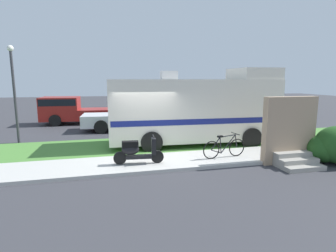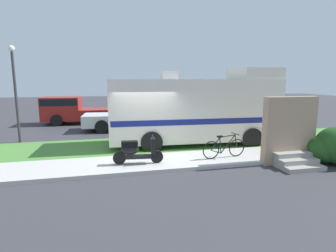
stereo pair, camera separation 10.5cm
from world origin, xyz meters
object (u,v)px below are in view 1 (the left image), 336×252
Objects in this scene: pickup_truck_far at (74,110)px; scooter at (137,151)px; bottle_green at (302,152)px; bicycle at (224,148)px; street_lamp_post at (14,85)px; motorhome_rv at (196,109)px; pickup_truck_near at (139,114)px.

scooter is at bearing -74.14° from pickup_truck_far.
bottle_green is at bearing -49.07° from pickup_truck_far.
bicycle is 9.89m from street_lamp_post.
bottle_green is at bearing -43.21° from motorhome_rv.
scooter reaches higher than bicycle.
street_lamp_post is at bearing 154.86° from bottle_green.
pickup_truck_far is (-6.02, 7.64, -0.69)m from motorhome_rv.
scooter is at bearing 176.68° from bottle_green.
street_lamp_post is at bearing 148.79° from bicycle.
pickup_truck_near is 6.67m from street_lamp_post.
pickup_truck_near is (1.07, 7.11, 0.38)m from scooter.
pickup_truck_near is 9.19m from bottle_green.
motorhome_rv is at bearing 136.79° from bottle_green.
street_lamp_post is (-11.36, 5.33, 2.49)m from bottle_green.
scooter is at bearing -138.60° from motorhome_rv.
motorhome_rv is at bearing -65.42° from pickup_truck_near.
pickup_truck_near is at bearing 114.58° from motorhome_rv.
bottle_green is (5.29, -7.48, -0.73)m from pickup_truck_near.
motorhome_rv is 1.41× the size of pickup_truck_near.
pickup_truck_near reaches higher than bicycle.
motorhome_rv is 29.88× the size of bottle_green.
motorhome_rv is at bearing -15.54° from street_lamp_post.
motorhome_rv is 9.75m from pickup_truck_far.
bicycle reaches higher than bottle_green.
bicycle is 12.11m from pickup_truck_far.
pickup_truck_far reaches higher than bottle_green.
pickup_truck_near is at bearing -39.03° from pickup_truck_far.
scooter is 0.98× the size of bicycle.
bicycle is at bearing -59.22° from pickup_truck_far.
bicycle is 3.14m from bottle_green.
scooter is at bearing -98.55° from pickup_truck_near.
motorhome_rv is 4.88m from pickup_truck_near.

